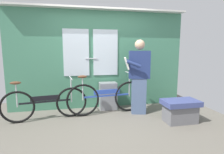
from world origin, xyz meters
name	(u,v)px	position (x,y,z in m)	size (l,w,h in m)	color
ground_plane	(107,125)	(0.00, 0.00, -0.02)	(5.29, 3.87, 0.04)	#666056
train_door_wall	(99,57)	(-0.01, 1.13, 1.25)	(4.29, 0.28, 2.40)	#427F60
bicycle_near_door	(107,97)	(0.09, 0.59, 0.38)	(1.79, 0.44, 0.92)	black
bicycle_leaning_behind	(45,103)	(-1.21, 0.48, 0.35)	(1.68, 0.44, 0.86)	black
passenger_reading_newspaper	(139,75)	(0.79, 0.46, 0.87)	(0.61, 0.53, 1.65)	slate
trash_bin_by_wall	(108,96)	(0.18, 0.91, 0.33)	(0.41, 0.28, 0.65)	gray
bench_seat_corner	(180,110)	(1.44, -0.19, 0.24)	(0.70, 0.44, 0.45)	#3D477F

